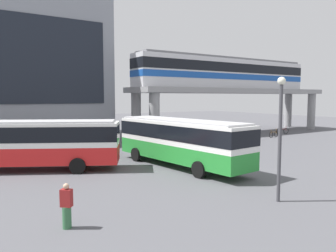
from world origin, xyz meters
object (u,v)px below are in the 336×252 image
bicycle_brown (274,134)px  pedestrian_waiting_near_stop (67,207)px  train (227,73)px  bicycle_silver (240,139)px  bus_secondary (32,140)px  bicycle_red (282,131)px  pedestrian_walking_across (139,140)px  pedestrian_by_bike_rack (158,140)px  bicycle_blue (232,136)px  bus_main (180,138)px  bicycle_orange (198,140)px

bicycle_brown → pedestrian_waiting_near_stop: pedestrian_waiting_near_stop is taller
train → bicycle_brown: (2.28, -5.63, -7.39)m
train → bicycle_silver: (-4.30, -6.70, -7.39)m
bus_secondary → bicycle_brown: bus_secondary is taller
train → bicycle_silver: train is taller
bicycle_red → pedestrian_walking_across: size_ratio=1.08×
pedestrian_by_bike_rack → pedestrian_walking_across: (-1.20, 1.30, -0.05)m
bicycle_blue → bicycle_red: bearing=3.2°
bicycle_brown → bus_secondary: bearing=-173.3°
pedestrian_by_bike_rack → train: bearing=22.3°
bicycle_silver → pedestrian_waiting_near_stop: size_ratio=1.07×
pedestrian_by_bike_rack → pedestrian_waiting_near_stop: (-12.36, -14.01, -0.01)m
train → pedestrian_waiting_near_stop: 33.31m
train → bicycle_blue: (-3.08, -4.23, -7.39)m
bicycle_silver → bus_secondary: bearing=-174.1°
bicycle_blue → bus_main: bearing=-146.4°
bicycle_silver → bicycle_brown: bearing=9.2°
bicycle_silver → pedestrian_walking_across: pedestrian_walking_across is taller
bicycle_brown → pedestrian_waiting_near_stop: (-28.28, -13.98, 0.42)m
train → bicycle_brown: train is taller
bicycle_blue → pedestrian_by_bike_rack: (-10.58, -1.37, 0.43)m
bus_secondary → pedestrian_waiting_near_stop: size_ratio=6.58×
train → pedestrian_walking_across: bearing=-163.9°
pedestrian_by_bike_rack → pedestrian_walking_across: bearing=132.6°
bicycle_orange → bicycle_red: size_ratio=0.97×
train → pedestrian_by_bike_rack: (-13.65, -5.60, -6.96)m
bus_secondary → bicycle_silver: bus_secondary is taller
bus_secondary → bicycle_red: bus_secondary is taller
bicycle_blue → bicycle_silver: size_ratio=0.95×
bicycle_blue → bicycle_silver: 2.75m
bicycle_orange → bicycle_red: bearing=4.0°
pedestrian_waiting_near_stop → pedestrian_walking_across: (11.16, 15.31, -0.04)m
train → bicycle_red: bearing=-30.3°
bus_main → bicycle_red: bearing=22.5°
bicycle_red → pedestrian_by_bike_rack: 20.07m
pedestrian_waiting_near_stop → pedestrian_walking_across: size_ratio=1.05×
bus_main → bicycle_blue: (13.35, 8.88, -1.63)m
bicycle_orange → pedestrian_walking_across: pedestrian_walking_across is taller
bicycle_brown → bicycle_orange: 10.61m
pedestrian_walking_across → bicycle_red: bearing=1.6°
bicycle_orange → bicycle_silver: same height
bicycle_silver → pedestrian_waiting_near_stop: bearing=-149.3°
bus_main → bicycle_brown: 20.21m
bus_main → pedestrian_waiting_near_stop: bus_main is taller
bus_secondary → bicycle_orange: size_ratio=6.59×
bus_secondary → pedestrian_waiting_near_stop: (-0.93, -10.75, -1.21)m
bicycle_brown → bicycle_orange: same height
bicycle_blue → bus_secondary: bearing=-168.1°
bus_main → bicycle_brown: bus_main is taller
bicycle_orange → pedestrian_by_bike_rack: (-5.36, -0.89, 0.43)m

